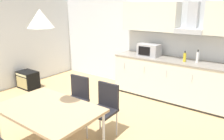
{
  "coord_description": "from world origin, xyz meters",
  "views": [
    {
      "loc": [
        2.47,
        -2.26,
        2.03
      ],
      "look_at": [
        0.39,
        0.58,
        1.0
      ],
      "focal_mm": 35.0,
      "sensor_mm": 36.0,
      "label": 1
    }
  ],
  "objects_px": {
    "bottle_white": "(197,57)",
    "chair_far_right": "(105,105)",
    "dining_table": "(48,111)",
    "chair_far_left": "(77,96)",
    "guitar_amp": "(28,80)",
    "bottle_yellow": "(185,57)",
    "pendant_lamp": "(40,19)",
    "microwave": "(149,50)"
  },
  "relations": [
    {
      "from": "bottle_yellow",
      "to": "chair_far_right",
      "type": "height_order",
      "value": "bottle_yellow"
    },
    {
      "from": "pendant_lamp",
      "to": "dining_table",
      "type": "bearing_deg",
      "value": 116.57
    },
    {
      "from": "bottle_white",
      "to": "bottle_yellow",
      "type": "relative_size",
      "value": 1.18
    },
    {
      "from": "guitar_amp",
      "to": "bottle_yellow",
      "type": "bearing_deg",
      "value": 22.31
    },
    {
      "from": "chair_far_left",
      "to": "chair_far_right",
      "type": "relative_size",
      "value": 1.0
    },
    {
      "from": "chair_far_left",
      "to": "dining_table",
      "type": "bearing_deg",
      "value": -69.21
    },
    {
      "from": "bottle_white",
      "to": "pendant_lamp",
      "type": "xyz_separation_m",
      "value": [
        -1.11,
        -2.89,
        0.85
      ]
    },
    {
      "from": "microwave",
      "to": "guitar_amp",
      "type": "height_order",
      "value": "microwave"
    },
    {
      "from": "bottle_white",
      "to": "dining_table",
      "type": "bearing_deg",
      "value": -110.96
    },
    {
      "from": "dining_table",
      "to": "chair_far_left",
      "type": "bearing_deg",
      "value": 110.79
    },
    {
      "from": "guitar_amp",
      "to": "dining_table",
      "type": "bearing_deg",
      "value": -27.54
    },
    {
      "from": "chair_far_right",
      "to": "bottle_yellow",
      "type": "bearing_deg",
      "value": 73.97
    },
    {
      "from": "microwave",
      "to": "bottle_white",
      "type": "height_order",
      "value": "microwave"
    },
    {
      "from": "bottle_yellow",
      "to": "guitar_amp",
      "type": "height_order",
      "value": "bottle_yellow"
    },
    {
      "from": "microwave",
      "to": "bottle_white",
      "type": "distance_m",
      "value": 1.08
    },
    {
      "from": "bottle_white",
      "to": "chair_far_right",
      "type": "height_order",
      "value": "bottle_white"
    },
    {
      "from": "chair_far_left",
      "to": "guitar_amp",
      "type": "bearing_deg",
      "value": 166.98
    },
    {
      "from": "microwave",
      "to": "chair_far_left",
      "type": "xyz_separation_m",
      "value": [
        -0.35,
        -2.03,
        -0.53
      ]
    },
    {
      "from": "bottle_yellow",
      "to": "chair_far_right",
      "type": "xyz_separation_m",
      "value": [
        -0.57,
        -1.97,
        -0.49
      ]
    },
    {
      "from": "pendant_lamp",
      "to": "bottle_yellow",
      "type": "bearing_deg",
      "value": 72.68
    },
    {
      "from": "chair_far_left",
      "to": "guitar_amp",
      "type": "relative_size",
      "value": 1.67
    },
    {
      "from": "microwave",
      "to": "guitar_amp",
      "type": "xyz_separation_m",
      "value": [
        -2.65,
        -1.49,
        -0.85
      ]
    },
    {
      "from": "microwave",
      "to": "guitar_amp",
      "type": "bearing_deg",
      "value": -150.63
    },
    {
      "from": "bottle_yellow",
      "to": "pendant_lamp",
      "type": "relative_size",
      "value": 0.7
    },
    {
      "from": "dining_table",
      "to": "chair_far_right",
      "type": "bearing_deg",
      "value": 69.7
    },
    {
      "from": "bottle_yellow",
      "to": "dining_table",
      "type": "xyz_separation_m",
      "value": [
        -0.87,
        -2.81,
        -0.34
      ]
    },
    {
      "from": "guitar_amp",
      "to": "pendant_lamp",
      "type": "distance_m",
      "value": 3.4
    },
    {
      "from": "bottle_white",
      "to": "dining_table",
      "type": "relative_size",
      "value": 0.19
    },
    {
      "from": "chair_far_left",
      "to": "microwave",
      "type": "bearing_deg",
      "value": 80.3
    },
    {
      "from": "microwave",
      "to": "bottle_yellow",
      "type": "relative_size",
      "value": 2.14
    },
    {
      "from": "bottle_white",
      "to": "chair_far_right",
      "type": "bearing_deg",
      "value": -111.24
    },
    {
      "from": "bottle_white",
      "to": "chair_far_left",
      "type": "xyz_separation_m",
      "value": [
        -1.42,
        -2.05,
        -0.51
      ]
    },
    {
      "from": "dining_table",
      "to": "chair_far_left",
      "type": "height_order",
      "value": "chair_far_left"
    },
    {
      "from": "bottle_white",
      "to": "guitar_amp",
      "type": "bearing_deg",
      "value": -157.85
    },
    {
      "from": "bottle_yellow",
      "to": "pendant_lamp",
      "type": "distance_m",
      "value": 3.06
    },
    {
      "from": "microwave",
      "to": "chair_far_left",
      "type": "bearing_deg",
      "value": -99.7
    },
    {
      "from": "dining_table",
      "to": "guitar_amp",
      "type": "xyz_separation_m",
      "value": [
        -2.63,
        1.37,
        -0.46
      ]
    },
    {
      "from": "bottle_white",
      "to": "chair_far_left",
      "type": "distance_m",
      "value": 2.55
    },
    {
      "from": "guitar_amp",
      "to": "pendant_lamp",
      "type": "height_order",
      "value": "pendant_lamp"
    },
    {
      "from": "bottle_yellow",
      "to": "chair_far_left",
      "type": "bearing_deg",
      "value": -121.18
    },
    {
      "from": "chair_far_right",
      "to": "pendant_lamp",
      "type": "bearing_deg",
      "value": -110.3
    },
    {
      "from": "chair_far_left",
      "to": "bottle_white",
      "type": "bearing_deg",
      "value": 55.26
    }
  ]
}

